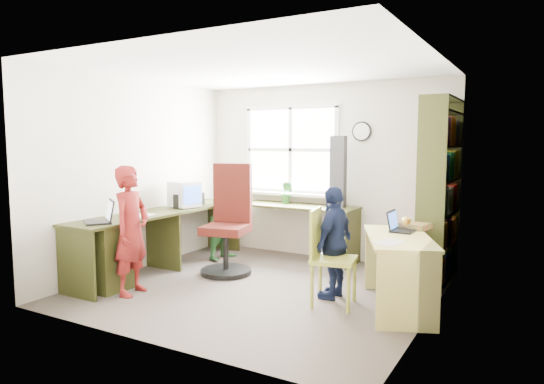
# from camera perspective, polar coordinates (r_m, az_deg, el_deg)

# --- Properties ---
(room) EXTENTS (3.64, 3.44, 2.44)m
(room) POSITION_cam_1_polar(r_m,az_deg,el_deg) (5.31, -0.71, 1.64)
(room) COLOR #443C36
(room) RESTS_ON ground
(l_desk) EXTENTS (2.38, 2.95, 0.75)m
(l_desk) POSITION_cam_1_polar(r_m,az_deg,el_deg) (5.90, -13.80, -5.57)
(l_desk) COLOR #323615
(l_desk) RESTS_ON ground
(right_desk) EXTENTS (1.01, 1.36, 0.71)m
(right_desk) POSITION_cam_1_polar(r_m,az_deg,el_deg) (4.87, 14.65, -7.30)
(right_desk) COLOR #D4CA6A
(right_desk) RESTS_ON ground
(bookshelf) EXTENTS (0.30, 1.02, 2.10)m
(bookshelf) POSITION_cam_1_polar(r_m,az_deg,el_deg) (5.80, 19.10, -0.47)
(bookshelf) COLOR #323615
(bookshelf) RESTS_ON ground
(swivel_chair) EXTENTS (0.75, 0.75, 1.34)m
(swivel_chair) POSITION_cam_1_polar(r_m,az_deg,el_deg) (6.01, -5.14, -4.04)
(swivel_chair) COLOR black
(swivel_chair) RESTS_ON ground
(wooden_chair) EXTENTS (0.48, 0.48, 0.96)m
(wooden_chair) POSITION_cam_1_polar(r_m,az_deg,el_deg) (4.86, 6.45, -7.13)
(wooden_chair) COLOR #9EA537
(wooden_chair) RESTS_ON ground
(crt_monitor) EXTENTS (0.42, 0.39, 0.34)m
(crt_monitor) POSITION_cam_1_polar(r_m,az_deg,el_deg) (6.48, -10.27, -0.27)
(crt_monitor) COLOR silver
(crt_monitor) RESTS_ON l_desk
(laptop_left) EXTENTS (0.46, 0.45, 0.24)m
(laptop_left) POSITION_cam_1_polar(r_m,az_deg,el_deg) (5.53, -19.32, -2.81)
(laptop_left) COLOR black
(laptop_left) RESTS_ON l_desk
(laptop_right) EXTENTS (0.25, 0.30, 0.21)m
(laptop_right) POSITION_cam_1_polar(r_m,az_deg,el_deg) (5.10, 14.72, -3.92)
(laptop_right) COLOR black
(laptop_right) RESTS_ON right_desk
(speaker_a) EXTENTS (0.10, 0.10, 0.19)m
(speaker_a) POSITION_cam_1_polar(r_m,az_deg,el_deg) (6.39, -10.98, -1.10)
(speaker_a) COLOR black
(speaker_a) RESTS_ON l_desk
(speaker_b) EXTENTS (0.10, 0.10, 0.16)m
(speaker_b) POSITION_cam_1_polar(r_m,az_deg,el_deg) (6.79, -8.36, -0.75)
(speaker_b) COLOR black
(speaker_b) RESTS_ON l_desk
(cd_tower) EXTENTS (0.21, 0.19, 0.94)m
(cd_tower) POSITION_cam_1_polar(r_m,az_deg,el_deg) (6.42, 7.81, 2.36)
(cd_tower) COLOR black
(cd_tower) RESTS_ON l_desk
(game_box) EXTENTS (0.38, 0.38, 0.06)m
(game_box) POSITION_cam_1_polar(r_m,az_deg,el_deg) (5.31, 16.44, -3.76)
(game_box) COLOR red
(game_box) RESTS_ON right_desk
(paper_a) EXTENTS (0.26, 0.33, 0.00)m
(paper_a) POSITION_cam_1_polar(r_m,az_deg,el_deg) (5.92, -15.02, -2.66)
(paper_a) COLOR #B6B1AC
(paper_a) RESTS_ON l_desk
(paper_b) EXTENTS (0.26, 0.32, 0.00)m
(paper_b) POSITION_cam_1_polar(r_m,az_deg,el_deg) (4.50, 13.67, -5.79)
(paper_b) COLOR #B6B1AC
(paper_b) RESTS_ON right_desk
(potted_plant) EXTENTS (0.19, 0.16, 0.31)m
(potted_plant) POSITION_cam_1_polar(r_m,az_deg,el_deg) (6.80, 1.73, -0.06)
(potted_plant) COLOR #2D7231
(potted_plant) RESTS_ON l_desk
(person_red) EXTENTS (0.42, 0.55, 1.37)m
(person_red) POSITION_cam_1_polar(r_m,az_deg,el_deg) (5.33, -16.21, -4.35)
(person_red) COLOR maroon
(person_red) RESTS_ON ground
(person_green) EXTENTS (0.48, 0.60, 1.17)m
(person_green) POSITION_cam_1_polar(r_m,az_deg,el_deg) (6.71, -5.35, -2.92)
(person_green) COLOR #2F7636
(person_green) RESTS_ON ground
(person_navy) EXTENTS (0.33, 0.70, 1.17)m
(person_navy) POSITION_cam_1_polar(r_m,az_deg,el_deg) (5.06, 7.34, -5.90)
(person_navy) COLOR #131C3E
(person_navy) RESTS_ON ground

